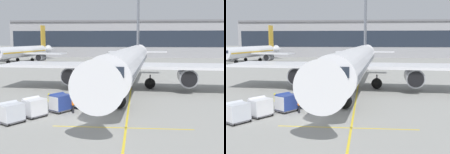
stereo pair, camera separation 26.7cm
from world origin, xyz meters
The scene contains 15 objects.
ground_plane centered at (0.00, 0.00, 0.00)m, with size 600.00×600.00×0.00m, color gray.
parked_airplane centered at (4.05, 16.73, 4.09)m, with size 37.98×48.60×16.36m.
belt_loader centered at (-0.51, 5.55, 0.91)m, with size 4.13×4.83×3.36m.
baggage_cart_lead centered at (-2.66, 2.68, 1.00)m, with size 2.43×2.72×1.91m.
baggage_cart_second centered at (-4.59, 0.44, 1.00)m, with size 2.43×2.72×1.91m.
baggage_cart_third centered at (-5.93, -1.73, 1.00)m, with size 2.43×2.72×1.91m.
ground_crew_by_loader centered at (-1.19, 2.25, 1.00)m, with size 0.27×0.57×1.74m.
ground_crew_by_carts centered at (-4.09, 3.51, 1.00)m, with size 0.36×0.54×1.74m.
safety_cone_engine_keepout centered at (-2.42, 13.98, 0.32)m, with size 0.57×0.57×0.65m.
safety_cone_wingtip centered at (-2.05, 15.70, 0.34)m, with size 0.61×0.61×0.69m.
safety_cone_nose_mark centered at (-1.43, 11.20, 0.36)m, with size 0.65×0.65×0.73m.
apron_guidance_line_lead_in centered at (4.32, 15.89, 0.00)m, with size 0.20×110.00×0.01m.
apron_guidance_line_stop_bar centered at (4.00, -2.28, 0.00)m, with size 12.00×0.20×0.01m.
terminal_building centered at (-2.59, 102.84, 7.53)m, with size 90.91×21.28×15.16m.
distant_airplane centered at (-32.48, 67.67, 3.27)m, with size 29.01×37.89×12.63m.
Camera 1 is at (5.20, -26.04, 7.44)m, focal length 46.55 mm.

